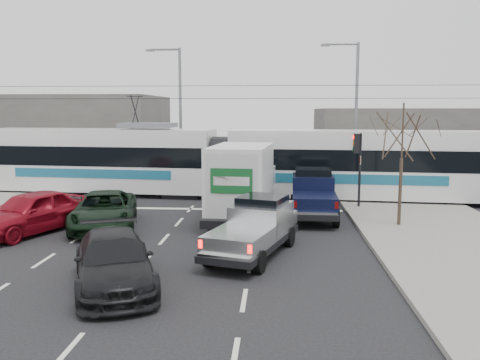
# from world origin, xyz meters

# --- Properties ---
(ground) EXTENTS (120.00, 120.00, 0.00)m
(ground) POSITION_xyz_m (0.00, 0.00, 0.00)
(ground) COLOR black
(ground) RESTS_ON ground
(sidewalk_right) EXTENTS (6.00, 60.00, 0.15)m
(sidewalk_right) POSITION_xyz_m (9.00, 0.00, 0.07)
(sidewalk_right) COLOR gray
(sidewalk_right) RESTS_ON ground
(rails) EXTENTS (60.00, 1.60, 0.03)m
(rails) POSITION_xyz_m (0.00, 10.00, 0.01)
(rails) COLOR #33302D
(rails) RESTS_ON ground
(building_left) EXTENTS (14.00, 10.00, 6.00)m
(building_left) POSITION_xyz_m (-14.00, 22.00, 3.00)
(building_left) COLOR slate
(building_left) RESTS_ON ground
(building_right) EXTENTS (12.00, 10.00, 5.00)m
(building_right) POSITION_xyz_m (12.00, 24.00, 2.50)
(building_right) COLOR slate
(building_right) RESTS_ON ground
(bare_tree) EXTENTS (2.40, 2.40, 5.00)m
(bare_tree) POSITION_xyz_m (7.60, 2.50, 3.79)
(bare_tree) COLOR #47382B
(bare_tree) RESTS_ON ground
(traffic_signal) EXTENTS (0.44, 0.44, 3.60)m
(traffic_signal) POSITION_xyz_m (6.47, 6.50, 2.74)
(traffic_signal) COLOR black
(traffic_signal) RESTS_ON ground
(street_lamp_near) EXTENTS (2.38, 0.25, 9.00)m
(street_lamp_near) POSITION_xyz_m (7.31, 14.00, 5.11)
(street_lamp_near) COLOR slate
(street_lamp_near) RESTS_ON ground
(street_lamp_far) EXTENTS (2.38, 0.25, 9.00)m
(street_lamp_far) POSITION_xyz_m (-4.19, 16.00, 5.11)
(street_lamp_far) COLOR slate
(street_lamp_far) RESTS_ON ground
(catenary) EXTENTS (60.00, 0.20, 7.00)m
(catenary) POSITION_xyz_m (0.00, 10.00, 3.88)
(catenary) COLOR black
(catenary) RESTS_ON ground
(tram) EXTENTS (27.74, 5.35, 5.63)m
(tram) POSITION_xyz_m (-0.55, 9.65, 2.00)
(tram) COLOR white
(tram) RESTS_ON ground
(silver_pickup) EXTENTS (3.22, 5.46, 1.88)m
(silver_pickup) POSITION_xyz_m (1.84, -1.67, 0.93)
(silver_pickup) COLOR black
(silver_pickup) RESTS_ON ground
(box_truck) EXTENTS (2.91, 6.93, 3.38)m
(box_truck) POSITION_xyz_m (1.08, 3.38, 1.67)
(box_truck) COLOR black
(box_truck) RESTS_ON ground
(navy_pickup) EXTENTS (2.15, 5.20, 2.17)m
(navy_pickup) POSITION_xyz_m (4.20, 4.47, 1.07)
(navy_pickup) COLOR black
(navy_pickup) RESTS_ON ground
(green_car) EXTENTS (3.68, 5.81, 1.49)m
(green_car) POSITION_xyz_m (-4.55, 1.64, 0.75)
(green_car) COLOR black
(green_car) RESTS_ON ground
(red_car) EXTENTS (3.74, 5.36, 1.69)m
(red_car) POSITION_xyz_m (-7.18, 0.63, 0.85)
(red_car) COLOR maroon
(red_car) RESTS_ON ground
(dark_car) EXTENTS (3.72, 5.44, 1.46)m
(dark_car) POSITION_xyz_m (-1.94, -5.23, 0.73)
(dark_car) COLOR black
(dark_car) RESTS_ON ground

